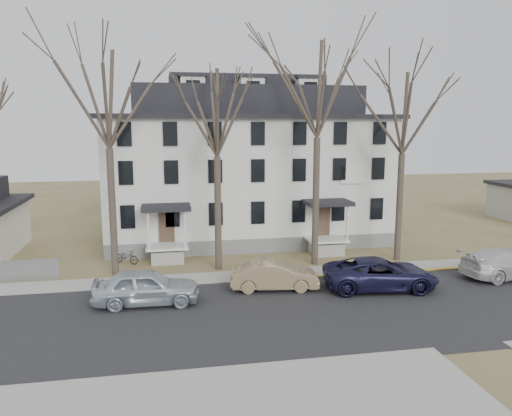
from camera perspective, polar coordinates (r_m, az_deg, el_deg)
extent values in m
plane|color=olive|center=(22.44, 11.78, -13.24)|extent=(120.00, 120.00, 0.00)
cube|color=#27272A|center=(24.16, 9.95, -11.48)|extent=(120.00, 10.00, 0.04)
cube|color=#A09F97|center=(29.53, 5.87, -7.43)|extent=(120.00, 2.00, 0.08)
cube|color=#A09F97|center=(16.51, -9.38, -22.09)|extent=(20.00, 5.00, 0.08)
cube|color=gold|center=(30.50, 15.48, -7.18)|extent=(14.00, 0.25, 0.06)
cube|color=slate|center=(38.43, -1.19, -2.59)|extent=(20.00, 10.00, 1.00)
cube|color=silver|center=(37.73, -1.22, 4.10)|extent=(20.00, 10.00, 8.00)
cube|color=black|center=(37.56, -1.24, 10.34)|extent=(20.80, 10.80, 0.30)
cube|color=black|center=(37.59, -1.25, 12.09)|extent=(16.00, 7.00, 2.00)
cube|color=black|center=(37.67, -1.25, 14.22)|extent=(11.00, 4.50, 0.80)
cube|color=white|center=(32.03, -10.11, -4.32)|extent=(2.60, 2.00, 0.16)
cube|color=white|center=(33.73, 8.05, -3.55)|extent=(2.60, 2.00, 0.16)
cube|color=white|center=(34.54, 10.90, 3.75)|extent=(1.60, 0.08, 1.20)
cylinder|color=#473B31|center=(29.44, -16.07, -0.53)|extent=(0.40, 0.40, 7.28)
cylinder|color=#473B31|center=(29.50, -4.37, -0.66)|extent=(0.40, 0.40, 6.76)
cylinder|color=#473B31|center=(30.62, 6.84, 0.66)|extent=(0.40, 0.40, 7.80)
cylinder|color=#473B31|center=(32.76, 16.05, 0.02)|extent=(0.40, 0.40, 6.76)
imported|color=silver|center=(24.81, -12.45, -8.88)|extent=(5.11, 2.15, 1.72)
imported|color=#98815A|center=(26.36, 2.08, -7.77)|extent=(4.77, 2.18, 1.52)
imported|color=#1B1A3B|center=(27.19, 14.01, -7.38)|extent=(6.19, 3.43, 1.64)
imported|color=silver|center=(31.73, 26.98, -5.70)|extent=(5.84, 2.76, 1.65)
imported|color=black|center=(32.11, -14.60, -5.47)|extent=(1.75, 1.40, 0.89)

